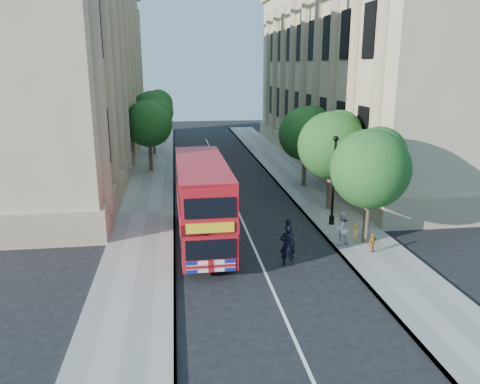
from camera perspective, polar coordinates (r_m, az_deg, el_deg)
name	(u,v)px	position (r m, az deg, el deg)	size (l,w,h in m)	color
ground	(266,276)	(21.12, 3.24, -10.15)	(120.00, 120.00, 0.00)	black
pavement_right	(323,205)	(31.56, 10.05, -1.55)	(3.50, 80.00, 0.12)	gray
pavement_left	(147,212)	(30.15, -11.27, -2.41)	(3.50, 80.00, 0.12)	gray
building_right	(365,65)	(46.19, 14.99, 14.68)	(12.00, 38.00, 18.00)	tan
building_left	(54,65)	(43.87, -21.77, 14.13)	(12.00, 38.00, 18.00)	tan
tree_right_near	(371,164)	(24.26, 15.69, 3.26)	(4.00, 4.00, 6.08)	#473828
tree_right_mid	(332,142)	(29.72, 11.17, 6.04)	(4.20, 4.20, 6.37)	#473828
tree_right_far	(306,131)	(35.41, 8.03, 7.40)	(4.00, 4.00, 6.15)	#473828
tree_left_far	(149,121)	(41.06, -10.99, 8.52)	(4.00, 4.00, 6.30)	#473828
tree_left_back	(153,109)	(48.99, -10.55, 9.90)	(4.20, 4.20, 6.65)	#473828
lamp_post	(333,184)	(27.03, 11.33, 0.94)	(0.32, 0.32, 5.16)	black
double_decker_bus	(202,200)	(24.03, -4.63, -1.00)	(2.59, 9.25, 4.25)	#A50B13
box_van	(202,169)	(35.82, -4.69, 2.80)	(2.11, 4.92, 2.79)	black
police_constable	(288,245)	(21.86, 5.82, -6.45)	(0.73, 0.48, 2.00)	black
woman_pedestrian	(341,228)	(24.39, 12.23, -4.33)	(0.88, 0.68, 1.81)	beige
child_a	(372,243)	(23.96, 15.84, -6.00)	(0.57, 0.24, 0.97)	orange
child_b	(355,232)	(25.17, 13.87, -4.76)	(0.66, 0.38, 1.02)	#EDB751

